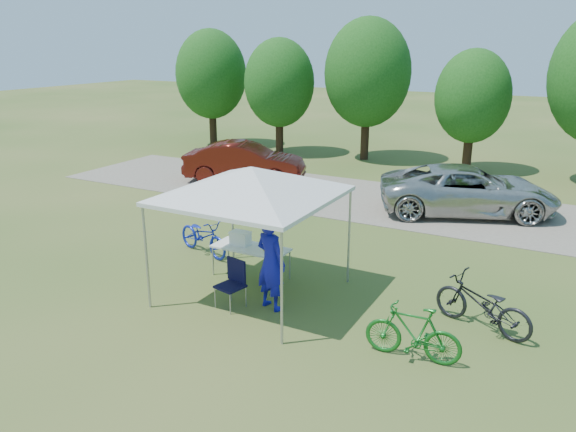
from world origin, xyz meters
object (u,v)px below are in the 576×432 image
object	(u,v)px
folding_chair	(233,279)
cooler	(240,238)
sedan	(245,162)
bike_blue	(203,236)
minivan	(468,190)
folding_table	(251,249)
cyclist	(271,262)
bike_green	(413,333)
bike_dark	(482,305)

from	to	relation	value
folding_chair	cooler	size ratio (longest dim) A/B	2.17
sedan	bike_blue	bearing A→B (deg)	-174.45
minivan	folding_table	bearing A→B (deg)	133.82
cyclist	bike_green	xyz separation A→B (m)	(3.00, -0.52, -0.48)
folding_chair	minivan	bearing A→B (deg)	84.28
bike_blue	bike_green	xyz separation A→B (m)	(5.96, -2.29, 0.01)
folding_table	cooler	size ratio (longest dim) A/B	3.94
folding_chair	bike_blue	xyz separation A→B (m)	(-2.24, 2.04, -0.10)
folding_chair	minivan	world-z (taller)	minivan
cyclist	minivan	size ratio (longest dim) A/B	0.37
folding_chair	sedan	distance (m)	10.35
folding_table	bike_green	world-z (taller)	bike_green
minivan	bike_dark	bearing A→B (deg)	171.42
cyclist	bike_green	size ratio (longest dim) A/B	1.20
cyclist	bike_dark	size ratio (longest dim) A/B	1.02
folding_chair	sedan	size ratio (longest dim) A/B	0.21
cyclist	folding_table	bearing A→B (deg)	-27.29
folding_chair	minivan	size ratio (longest dim) A/B	0.18
bike_green	minivan	bearing A→B (deg)	-178.06
folding_table	folding_chair	size ratio (longest dim) A/B	1.81
minivan	sedan	distance (m)	8.18
minivan	cooler	bearing A→B (deg)	132.10
cooler	cyclist	xyz separation A→B (m)	(1.43, -1.11, 0.09)
folding_table	bike_blue	bearing A→B (deg)	159.74
cooler	bike_green	distance (m)	4.73
cyclist	sedan	distance (m)	10.53
folding_chair	bike_dark	world-z (taller)	bike_dark
bike_green	sedan	bearing A→B (deg)	-138.97
bike_blue	bike_dark	bearing A→B (deg)	-78.53
cooler	bike_blue	world-z (taller)	cooler
bike_dark	cyclist	bearing A→B (deg)	-56.34
cooler	bike_blue	bearing A→B (deg)	156.58
cyclist	sedan	xyz separation A→B (m)	(-6.08, 8.59, -0.21)
bike_green	folding_chair	bearing A→B (deg)	-97.82
bike_blue	sedan	distance (m)	7.50
folding_chair	bike_blue	size ratio (longest dim) A/B	0.53
cooler	minivan	xyz separation A→B (m)	(3.53, 7.23, -0.12)
bike_green	bike_dark	size ratio (longest dim) A/B	0.85
minivan	folding_chair	bearing A→B (deg)	139.97
bike_blue	bike_green	size ratio (longest dim) A/B	1.11
bike_dark	minivan	distance (m)	7.49
bike_dark	cooler	bearing A→B (deg)	-72.37
folding_table	bike_green	distance (m)	4.47
folding_chair	minivan	xyz separation A→B (m)	(2.82, 8.60, 0.19)
cooler	bike_dark	distance (m)	5.26
bike_green	cooler	bearing A→B (deg)	-114.08
bike_dark	bike_green	bearing A→B (deg)	-9.40
folding_table	bike_green	size ratio (longest dim) A/B	1.08
sedan	bike_dark	bearing A→B (deg)	-146.31
folding_chair	bike_blue	world-z (taller)	folding_chair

